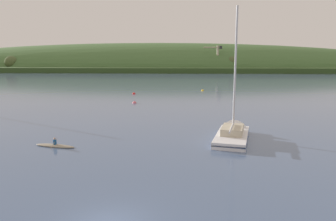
{
  "coord_description": "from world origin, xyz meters",
  "views": [
    {
      "loc": [
        2.42,
        -14.64,
        8.47
      ],
      "look_at": [
        4.26,
        25.58,
        1.72
      ],
      "focal_mm": 33.07,
      "sensor_mm": 36.0,
      "label": 1
    }
  ],
  "objects_px": {
    "mooring_buoy_foreground": "(203,91)",
    "mooring_buoy_midchannel": "(134,94)",
    "dockside_crane": "(217,60)",
    "sailboat_midwater_white": "(233,135)",
    "mooring_buoy_off_fishing_boat": "(134,103)",
    "canoe_with_paddler": "(55,146)"
  },
  "relations": [
    {
      "from": "mooring_buoy_foreground",
      "to": "mooring_buoy_midchannel",
      "type": "distance_m",
      "value": 19.18
    },
    {
      "from": "mooring_buoy_midchannel",
      "to": "mooring_buoy_off_fishing_boat",
      "type": "distance_m",
      "value": 15.73
    },
    {
      "from": "sailboat_midwater_white",
      "to": "mooring_buoy_foreground",
      "type": "relative_size",
      "value": 20.49
    },
    {
      "from": "dockside_crane",
      "to": "canoe_with_paddler",
      "type": "distance_m",
      "value": 179.09
    },
    {
      "from": "sailboat_midwater_white",
      "to": "canoe_with_paddler",
      "type": "xyz_separation_m",
      "value": [
        -18.33,
        -2.9,
        -0.13
      ]
    },
    {
      "from": "canoe_with_paddler",
      "to": "mooring_buoy_foreground",
      "type": "distance_m",
      "value": 57.02
    },
    {
      "from": "dockside_crane",
      "to": "sailboat_midwater_white",
      "type": "xyz_separation_m",
      "value": [
        -32.49,
        -168.64,
        -7.73
      ]
    },
    {
      "from": "sailboat_midwater_white",
      "to": "mooring_buoy_midchannel",
      "type": "bearing_deg",
      "value": 36.72
    },
    {
      "from": "dockside_crane",
      "to": "sailboat_midwater_white",
      "type": "height_order",
      "value": "dockside_crane"
    },
    {
      "from": "dockside_crane",
      "to": "mooring_buoy_off_fishing_boat",
      "type": "relative_size",
      "value": 19.65
    },
    {
      "from": "mooring_buoy_foreground",
      "to": "mooring_buoy_off_fishing_boat",
      "type": "xyz_separation_m",
      "value": [
        -16.81,
        -22.59,
        -0.0
      ]
    },
    {
      "from": "mooring_buoy_midchannel",
      "to": "mooring_buoy_off_fishing_boat",
      "type": "relative_size",
      "value": 1.01
    },
    {
      "from": "dockside_crane",
      "to": "sailboat_midwater_white",
      "type": "relative_size",
      "value": 1.1
    },
    {
      "from": "dockside_crane",
      "to": "mooring_buoy_off_fishing_boat",
      "type": "bearing_deg",
      "value": 83.98
    },
    {
      "from": "sailboat_midwater_white",
      "to": "mooring_buoy_off_fishing_boat",
      "type": "xyz_separation_m",
      "value": [
        -12.42,
        26.8,
        -0.22
      ]
    },
    {
      "from": "sailboat_midwater_white",
      "to": "dockside_crane",
      "type": "bearing_deg",
      "value": 8.18
    },
    {
      "from": "mooring_buoy_off_fishing_boat",
      "to": "sailboat_midwater_white",
      "type": "bearing_deg",
      "value": -65.14
    },
    {
      "from": "sailboat_midwater_white",
      "to": "mooring_buoy_off_fishing_boat",
      "type": "distance_m",
      "value": 29.54
    },
    {
      "from": "sailboat_midwater_white",
      "to": "canoe_with_paddler",
      "type": "bearing_deg",
      "value": 118.08
    },
    {
      "from": "dockside_crane",
      "to": "mooring_buoy_foreground",
      "type": "relative_size",
      "value": 22.59
    },
    {
      "from": "mooring_buoy_midchannel",
      "to": "mooring_buoy_off_fishing_boat",
      "type": "xyz_separation_m",
      "value": [
        1.09,
        -15.69,
        0.0
      ]
    },
    {
      "from": "canoe_with_paddler",
      "to": "dockside_crane",
      "type": "bearing_deg",
      "value": 91.28
    }
  ]
}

